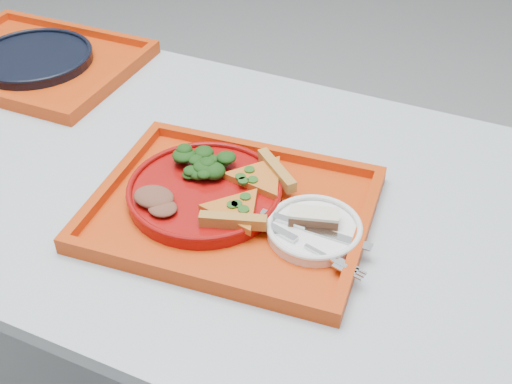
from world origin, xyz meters
TOP-DOWN VIEW (x-y plane):
  - table at (0.00, 0.00)m, footprint 1.60×0.80m
  - tray_main at (0.17, -0.06)m, footprint 0.48×0.39m
  - tray_far at (-0.47, 0.21)m, footprint 0.46×0.36m
  - dinner_plate at (0.11, -0.05)m, footprint 0.26×0.26m
  - side_plate at (0.31, -0.06)m, footprint 0.15×0.15m
  - navy_plate at (-0.47, 0.21)m, footprint 0.26×0.26m
  - pizza_slice_a at (0.19, -0.09)m, footprint 0.14×0.15m
  - pizza_slice_b at (0.19, 0.01)m, footprint 0.17×0.17m
  - salad_heap at (0.08, -0.00)m, footprint 0.09×0.08m
  - meat_portion at (0.05, -0.12)m, footprint 0.07×0.06m
  - dessert_bar at (0.31, -0.05)m, footprint 0.08×0.05m
  - knife at (0.32, -0.07)m, footprint 0.19×0.02m
  - fork at (0.31, -0.11)m, footprint 0.18×0.07m

SIDE VIEW (x-z plane):
  - table at x=0.00m, z-range 0.30..1.05m
  - tray_main at x=0.17m, z-range 0.75..0.76m
  - tray_far at x=-0.47m, z-range 0.75..0.76m
  - side_plate at x=0.31m, z-range 0.76..0.78m
  - navy_plate at x=-0.47m, z-range 0.76..0.78m
  - dinner_plate at x=0.11m, z-range 0.76..0.78m
  - knife at x=0.32m, z-range 0.78..0.78m
  - fork at x=0.31m, z-range 0.78..0.78m
  - dessert_bar at x=0.31m, z-range 0.78..0.80m
  - pizza_slice_a at x=0.19m, z-range 0.78..0.80m
  - pizza_slice_b at x=0.19m, z-range 0.78..0.80m
  - meat_portion at x=0.05m, z-range 0.78..0.80m
  - salad_heap at x=0.08m, z-range 0.78..0.83m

